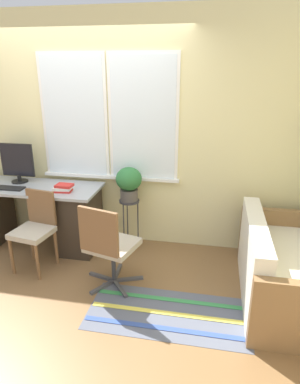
{
  "coord_description": "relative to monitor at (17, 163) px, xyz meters",
  "views": [
    {
      "loc": [
        1.52,
        -3.16,
        2.09
      ],
      "look_at": [
        0.88,
        0.15,
        0.85
      ],
      "focal_mm": 32.0,
      "sensor_mm": 36.0,
      "label": 1
    }
  ],
  "objects": [
    {
      "name": "ground_plane",
      "position": [
        0.79,
        -0.43,
        -1.01
      ],
      "size": [
        14.0,
        14.0,
        0.0
      ],
      "primitive_type": "plane",
      "color": "brown"
    },
    {
      "name": "wall_back_with_window",
      "position": [
        0.8,
        0.27,
        0.35
      ],
      "size": [
        9.0,
        0.12,
        2.7
      ],
      "color": "beige",
      "rests_on": "ground_plane"
    },
    {
      "name": "desk",
      "position": [
        0.18,
        -0.12,
        -0.6
      ],
      "size": [
        1.69,
        0.62,
        0.77
      ],
      "color": "#9EA3A8",
      "rests_on": "ground_plane"
    },
    {
      "name": "monitor",
      "position": [
        0.0,
        0.0,
        0.0
      ],
      "size": [
        0.41,
        0.19,
        0.47
      ],
      "color": "black",
      "rests_on": "desk"
    },
    {
      "name": "keyboard",
      "position": [
        -0.01,
        -0.26,
        -0.23
      ],
      "size": [
        0.39,
        0.13,
        0.02
      ],
      "color": "black",
      "rests_on": "desk"
    },
    {
      "name": "mouse",
      "position": [
        0.26,
        -0.26,
        -0.22
      ],
      "size": [
        0.04,
        0.06,
        0.03
      ],
      "color": "slate",
      "rests_on": "desk"
    },
    {
      "name": "book_stack",
      "position": [
        0.66,
        -0.22,
        -0.2
      ],
      "size": [
        0.22,
        0.15,
        0.08
      ],
      "color": "red",
      "rests_on": "desk"
    },
    {
      "name": "desk_chair_wooden",
      "position": [
        0.47,
        -0.57,
        -0.54
      ],
      "size": [
        0.44,
        0.45,
        0.85
      ],
      "rotation": [
        0.0,
        0.0,
        -0.16
      ],
      "color": "brown",
      "rests_on": "ground_plane"
    },
    {
      "name": "office_chair_swivel",
      "position": [
        1.36,
        -0.78,
        -0.54
      ],
      "size": [
        0.59,
        0.59,
        0.9
      ],
      "rotation": [
        0.0,
        0.0,
        2.88
      ],
      "color": "#47474C",
      "rests_on": "ground_plane"
    },
    {
      "name": "couch_loveseat",
      "position": [
        3.01,
        -0.64,
        -0.73
      ],
      "size": [
        0.79,
        1.47,
        0.77
      ],
      "rotation": [
        0.0,
        0.0,
        1.57
      ],
      "color": "white",
      "rests_on": "ground_plane"
    },
    {
      "name": "plant_stand",
      "position": [
        1.36,
        0.05,
        -0.48
      ],
      "size": [
        0.24,
        0.24,
        0.61
      ],
      "color": "#333338",
      "rests_on": "ground_plane"
    },
    {
      "name": "potted_plant",
      "position": [
        1.36,
        0.05,
        -0.17
      ],
      "size": [
        0.3,
        0.3,
        0.4
      ],
      "color": "#514C47",
      "rests_on": "plant_stand"
    },
    {
      "name": "floor_rug_striped",
      "position": [
        1.99,
        -1.09,
        -1.0
      ],
      "size": [
        1.44,
        0.68,
        0.01
      ],
      "color": "#565B6B",
      "rests_on": "ground_plane"
    }
  ]
}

